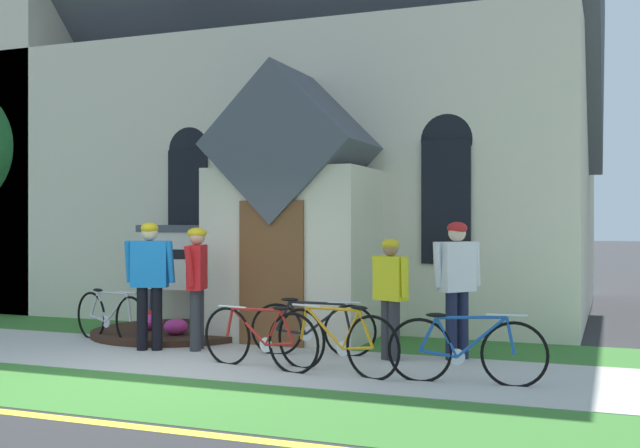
% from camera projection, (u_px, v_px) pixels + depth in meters
% --- Properties ---
extents(ground, '(140.00, 140.00, 0.00)m').
position_uv_depth(ground, '(280.00, 333.00, 12.32)').
color(ground, '#2B2B2D').
extents(sidewalk_slab, '(32.00, 2.42, 0.01)m').
position_uv_depth(sidewalk_slab, '(84.00, 349.00, 10.69)').
color(sidewalk_slab, '#B7B5AD').
rests_on(sidewalk_slab, ground).
extents(church_lawn, '(24.00, 1.62, 0.01)m').
position_uv_depth(church_lawn, '(163.00, 330.00, 12.58)').
color(church_lawn, '#38722D').
rests_on(church_lawn, ground).
extents(church_building, '(13.46, 10.03, 14.33)m').
position_uv_depth(church_building, '(256.00, 85.00, 17.04)').
color(church_building, beige).
rests_on(church_building, ground).
extents(church_sign, '(2.24, 0.14, 1.74)m').
position_uv_depth(church_sign, '(195.00, 261.00, 12.62)').
color(church_sign, '#474C56').
rests_on(church_sign, ground).
extents(flower_bed, '(2.61, 2.61, 0.34)m').
position_uv_depth(flower_bed, '(176.00, 330.00, 12.07)').
color(flower_bed, '#382319').
rests_on(flower_bed, ground).
extents(bicycle_orange, '(1.67, 0.40, 0.79)m').
position_uv_depth(bicycle_orange, '(313.00, 328.00, 10.22)').
color(bicycle_orange, black).
rests_on(bicycle_orange, ground).
extents(bicycle_silver, '(1.74, 0.60, 0.84)m').
position_uv_depth(bicycle_silver, '(336.00, 341.00, 8.99)').
color(bicycle_silver, black).
rests_on(bicycle_silver, ground).
extents(bicycle_green, '(1.73, 0.43, 0.80)m').
position_uv_depth(bicycle_green, '(260.00, 338.00, 9.29)').
color(bicycle_green, black).
rests_on(bicycle_green, ground).
extents(bicycle_red, '(1.75, 0.19, 0.81)m').
position_uv_depth(bicycle_red, '(466.00, 350.00, 8.40)').
color(bicycle_red, black).
rests_on(bicycle_red, ground).
extents(bicycle_black, '(1.67, 0.64, 0.80)m').
position_uv_depth(bicycle_black, '(110.00, 317.00, 11.36)').
color(bicycle_black, black).
rests_on(bicycle_black, ground).
extents(cyclist_in_blue_jersey, '(0.52, 0.61, 1.79)m').
position_uv_depth(cyclist_in_blue_jersey, '(457.00, 278.00, 9.89)').
color(cyclist_in_blue_jersey, '#191E38').
rests_on(cyclist_in_blue_jersey, ground).
extents(cyclist_in_red_jersey, '(0.68, 0.36, 1.78)m').
position_uv_depth(cyclist_in_red_jersey, '(150.00, 274.00, 10.60)').
color(cyclist_in_red_jersey, black).
rests_on(cyclist_in_red_jersey, ground).
extents(cyclist_in_white_jersey, '(0.55, 0.47, 1.57)m').
position_uv_depth(cyclist_in_white_jersey, '(390.00, 290.00, 9.84)').
color(cyclist_in_white_jersey, '#2D2D33').
rests_on(cyclist_in_white_jersey, ground).
extents(cyclist_in_green_jersey, '(0.34, 0.73, 1.71)m').
position_uv_depth(cyclist_in_green_jersey, '(197.00, 278.00, 10.63)').
color(cyclist_in_green_jersey, '#2D2D33').
rests_on(cyclist_in_green_jersey, ground).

